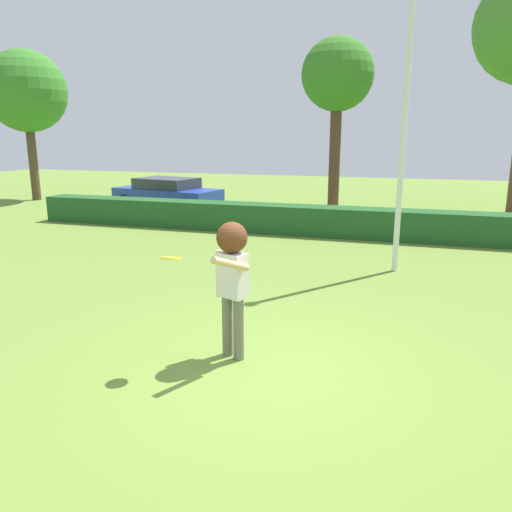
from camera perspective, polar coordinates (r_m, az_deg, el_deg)
The scene contains 8 objects.
ground_plane at distance 6.45m, azimuth 0.82°, elevation -12.87°, with size 60.00×60.00×0.00m, color olive.
person at distance 6.39m, azimuth -2.77°, elevation -1.50°, with size 0.53×0.85×1.82m.
frisbee at distance 6.15m, azimuth -9.62°, elevation -0.25°, with size 0.25×0.25×0.07m.
lamppost at distance 10.98m, azimuth 16.76°, elevation 18.30°, with size 0.24×0.24×7.11m.
hedge_row at distance 14.69m, azimuth 10.91°, elevation 3.75°, with size 20.42×0.90×0.84m, color #215323.
parked_car_blue at distance 19.90m, azimuth -10.06°, elevation 7.11°, with size 4.46×2.54×1.25m.
maple_tree at distance 24.82m, azimuth -24.66°, elevation 16.57°, with size 3.46×3.46×6.43m.
birch_tree at distance 19.70m, azimuth 9.24°, elevation 19.38°, with size 2.65×2.65×6.34m.
Camera 1 is at (1.66, -5.53, 2.88)m, focal length 35.21 mm.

